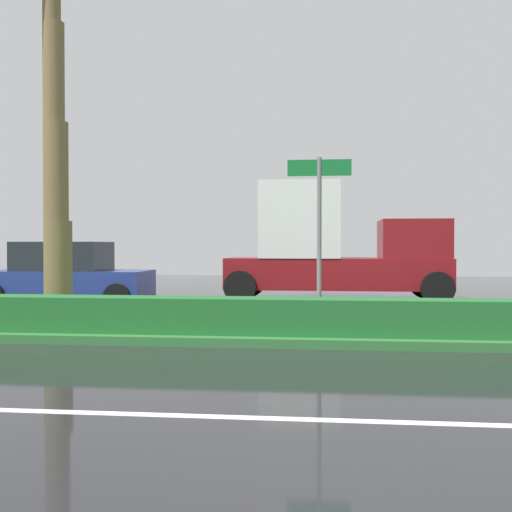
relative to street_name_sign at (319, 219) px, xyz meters
name	(u,v)px	position (x,y,z in m)	size (l,w,h in m)	color
ground_plane	(334,328)	(0.27, 1.91, -2.13)	(90.00, 42.00, 0.10)	black
near_lane_divider_stripe	(340,420)	(0.27, -5.09, -2.08)	(81.00, 0.14, 0.01)	white
median_strip	(334,328)	(0.27, 0.91, -2.00)	(85.50, 4.00, 0.15)	#2D6B33
median_hedge	(335,317)	(0.27, -0.49, -1.63)	(76.50, 0.70, 0.60)	#1E6028
street_name_sign	(319,219)	(0.00, 0.00, 0.00)	(1.10, 0.08, 3.00)	slate
car_in_traffic_leading	(67,275)	(-6.77, 5.18, -1.25)	(4.30, 2.02, 1.72)	navy
box_truck_lead	(334,248)	(0.33, 7.77, -0.53)	(6.40, 2.64, 3.46)	maroon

